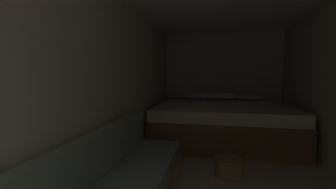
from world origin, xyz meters
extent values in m
plane|color=#A39984|center=(0.00, 2.17, 0.00)|extent=(7.26, 7.26, 0.00)
cube|color=beige|center=(0.00, 4.82, 1.05)|extent=(2.55, 0.05, 2.09)
cube|color=beige|center=(-1.25, 2.17, 1.05)|extent=(0.05, 5.26, 2.09)
cube|color=brown|center=(0.00, 3.83, 0.24)|extent=(2.33, 1.83, 0.48)
cube|color=beige|center=(0.00, 3.83, 0.57)|extent=(2.29, 1.79, 0.18)
ellipsoid|color=white|center=(-0.52, 4.54, 0.74)|extent=(0.58, 0.31, 0.16)
ellipsoid|color=white|center=(0.52, 4.54, 0.74)|extent=(0.58, 0.31, 0.16)
ellipsoid|color=white|center=(0.00, 4.54, 0.74)|extent=(0.58, 0.31, 0.16)
cube|color=gray|center=(-1.14, 1.34, 0.52)|extent=(0.12, 2.50, 0.39)
cylinder|color=olive|center=(0.03, 2.39, 0.11)|extent=(0.32, 0.32, 0.22)
camera|label=1|loc=(-0.16, -0.30, 1.22)|focal=24.33mm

